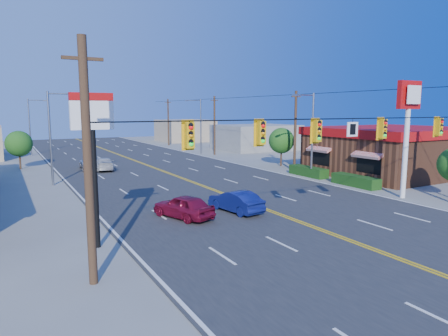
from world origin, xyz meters
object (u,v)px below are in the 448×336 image
kfc (392,150)px  car_silver (91,164)px  signal_span (333,141)px  pizza_hut_sign (93,138)px  car_blue (236,202)px  car_white (104,164)px  kfc_pylon (408,115)px  car_magenta (183,207)px

kfc → car_silver: 31.70m
signal_span → pizza_hut_sign: bearing=159.8°
car_blue → car_white: size_ratio=0.88×
car_silver → pizza_hut_sign: bearing=83.3°
signal_span → car_silver: signal_span is taller
pizza_hut_sign → car_silver: bearing=79.7°
kfc → car_silver: bearing=145.9°
kfc_pylon → pizza_hut_sign: bearing=180.0°
car_silver → kfc_pylon: bearing=127.5°
car_blue → car_silver: bearing=-88.0°
kfc → pizza_hut_sign: size_ratio=2.38×
kfc → car_blue: 22.67m
kfc_pylon → signal_span: bearing=-160.2°
kfc → car_magenta: 25.99m
pizza_hut_sign → car_white: pizza_hut_sign is taller
signal_span → car_white: (-5.15, 28.39, -4.21)m
pizza_hut_sign → kfc_pylon: bearing=0.0°
signal_span → pizza_hut_sign: size_ratio=3.55×
kfc_pylon → car_silver: size_ratio=1.81×
pizza_hut_sign → car_blue: size_ratio=1.67×
car_magenta → kfc: bearing=172.6°
kfc → pizza_hut_sign: bearing=-165.5°
kfc → pizza_hut_sign: (-30.90, -8.00, 2.80)m
pizza_hut_sign → car_magenta: bearing=25.3°
car_magenta → car_silver: 23.17m
kfc → car_white: size_ratio=3.52×
car_white → car_silver: size_ratio=0.99×
car_magenta → car_blue: size_ratio=1.01×
car_blue → car_white: car_blue is taller
signal_span → kfc: size_ratio=1.49×
kfc → car_magenta: (-25.37, -5.39, -1.68)m
car_blue → pizza_hut_sign: bearing=6.3°
signal_span → car_silver: bearing=101.7°
signal_span → kfc: signal_span is taller
car_blue → car_silver: size_ratio=0.87×
kfc_pylon → pizza_hut_sign: kfc_pylon is taller
car_magenta → car_white: (0.19, 21.78, -0.03)m
kfc_pylon → car_blue: 14.25m
kfc → kfc_pylon: (-8.90, -8.00, 3.66)m
signal_span → car_white: size_ratio=5.25×
car_white → car_silver: 1.71m
signal_span → car_magenta: signal_span is taller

